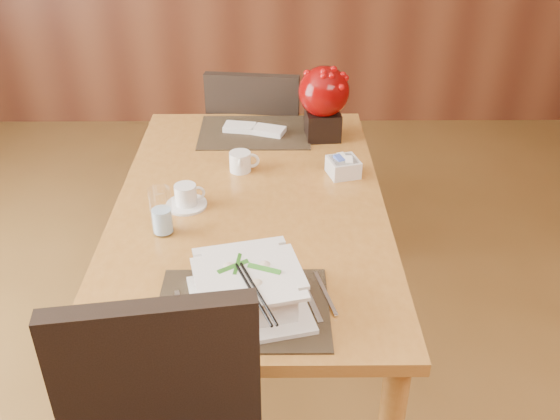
{
  "coord_description": "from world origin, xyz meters",
  "views": [
    {
      "loc": [
        0.09,
        -1.2,
        1.82
      ],
      "look_at": [
        0.1,
        0.35,
        0.87
      ],
      "focal_mm": 40.0,
      "sensor_mm": 36.0,
      "label": 1
    }
  ],
  "objects_px": {
    "sugar_caddy": "(343,167)",
    "bread_plate": "(91,336)",
    "coffee_cup": "(186,197)",
    "dining_table": "(251,226)",
    "far_chair": "(257,149)",
    "water_glass": "(161,211)",
    "creamer_jug": "(240,162)",
    "berry_decor": "(324,98)",
    "soup_setting": "(249,290)"
  },
  "relations": [
    {
      "from": "sugar_caddy",
      "to": "bread_plate",
      "type": "height_order",
      "value": "sugar_caddy"
    },
    {
      "from": "coffee_cup",
      "to": "sugar_caddy",
      "type": "bearing_deg",
      "value": 21.59
    },
    {
      "from": "dining_table",
      "to": "bread_plate",
      "type": "xyz_separation_m",
      "value": [
        -0.37,
        -0.65,
        0.1
      ]
    },
    {
      "from": "far_chair",
      "to": "water_glass",
      "type": "bearing_deg",
      "value": 83.3
    },
    {
      "from": "dining_table",
      "to": "creamer_jug",
      "type": "distance_m",
      "value": 0.26
    },
    {
      "from": "berry_decor",
      "to": "far_chair",
      "type": "relative_size",
      "value": 0.32
    },
    {
      "from": "soup_setting",
      "to": "far_chair",
      "type": "xyz_separation_m",
      "value": [
        -0.02,
        1.42,
        -0.29
      ]
    },
    {
      "from": "dining_table",
      "to": "far_chair",
      "type": "height_order",
      "value": "far_chair"
    },
    {
      "from": "far_chair",
      "to": "berry_decor",
      "type": "bearing_deg",
      "value": 134.04
    },
    {
      "from": "soup_setting",
      "to": "far_chair",
      "type": "bearing_deg",
      "value": 77.12
    },
    {
      "from": "coffee_cup",
      "to": "water_glass",
      "type": "bearing_deg",
      "value": -108.01
    },
    {
      "from": "creamer_jug",
      "to": "sugar_caddy",
      "type": "relative_size",
      "value": 0.98
    },
    {
      "from": "dining_table",
      "to": "water_glass",
      "type": "height_order",
      "value": "water_glass"
    },
    {
      "from": "creamer_jug",
      "to": "sugar_caddy",
      "type": "distance_m",
      "value": 0.37
    },
    {
      "from": "dining_table",
      "to": "soup_setting",
      "type": "bearing_deg",
      "value": -88.28
    },
    {
      "from": "soup_setting",
      "to": "water_glass",
      "type": "relative_size",
      "value": 2.28
    },
    {
      "from": "water_glass",
      "to": "bread_plate",
      "type": "bearing_deg",
      "value": -103.13
    },
    {
      "from": "bread_plate",
      "to": "far_chair",
      "type": "height_order",
      "value": "far_chair"
    },
    {
      "from": "dining_table",
      "to": "berry_decor",
      "type": "bearing_deg",
      "value": 61.44
    },
    {
      "from": "berry_decor",
      "to": "bread_plate",
      "type": "distance_m",
      "value": 1.34
    },
    {
      "from": "coffee_cup",
      "to": "bread_plate",
      "type": "xyz_separation_m",
      "value": [
        -0.16,
        -0.62,
        -0.03
      ]
    },
    {
      "from": "dining_table",
      "to": "far_chair",
      "type": "bearing_deg",
      "value": 90.06
    },
    {
      "from": "water_glass",
      "to": "soup_setting",
      "type": "bearing_deg",
      "value": -52.14
    },
    {
      "from": "soup_setting",
      "to": "creamer_jug",
      "type": "xyz_separation_m",
      "value": [
        -0.06,
        0.76,
        -0.02
      ]
    },
    {
      "from": "far_chair",
      "to": "dining_table",
      "type": "bearing_deg",
      "value": 97.16
    },
    {
      "from": "creamer_jug",
      "to": "sugar_caddy",
      "type": "xyz_separation_m",
      "value": [
        0.37,
        -0.03,
        -0.01
      ]
    },
    {
      "from": "water_glass",
      "to": "creamer_jug",
      "type": "relative_size",
      "value": 1.54
    },
    {
      "from": "soup_setting",
      "to": "bread_plate",
      "type": "relative_size",
      "value": 2.12
    },
    {
      "from": "soup_setting",
      "to": "bread_plate",
      "type": "height_order",
      "value": "soup_setting"
    },
    {
      "from": "soup_setting",
      "to": "coffee_cup",
      "type": "height_order",
      "value": "soup_setting"
    },
    {
      "from": "creamer_jug",
      "to": "far_chair",
      "type": "bearing_deg",
      "value": 83.19
    },
    {
      "from": "coffee_cup",
      "to": "berry_decor",
      "type": "height_order",
      "value": "berry_decor"
    },
    {
      "from": "coffee_cup",
      "to": "creamer_jug",
      "type": "bearing_deg",
      "value": 55.92
    },
    {
      "from": "soup_setting",
      "to": "dining_table",
      "type": "bearing_deg",
      "value": 78.15
    },
    {
      "from": "soup_setting",
      "to": "coffee_cup",
      "type": "distance_m",
      "value": 0.56
    },
    {
      "from": "berry_decor",
      "to": "far_chair",
      "type": "xyz_separation_m",
      "value": [
        -0.28,
        0.37,
        -0.4
      ]
    },
    {
      "from": "dining_table",
      "to": "soup_setting",
      "type": "height_order",
      "value": "soup_setting"
    },
    {
      "from": "bread_plate",
      "to": "dining_table",
      "type": "bearing_deg",
      "value": 60.37
    },
    {
      "from": "sugar_caddy",
      "to": "berry_decor",
      "type": "xyz_separation_m",
      "value": [
        -0.05,
        0.32,
        0.14
      ]
    },
    {
      "from": "far_chair",
      "to": "creamer_jug",
      "type": "bearing_deg",
      "value": 93.49
    },
    {
      "from": "soup_setting",
      "to": "creamer_jug",
      "type": "distance_m",
      "value": 0.77
    },
    {
      "from": "coffee_cup",
      "to": "soup_setting",
      "type": "bearing_deg",
      "value": -66.4
    },
    {
      "from": "berry_decor",
      "to": "water_glass",
      "type": "bearing_deg",
      "value": -127.81
    },
    {
      "from": "dining_table",
      "to": "coffee_cup",
      "type": "bearing_deg",
      "value": -172.97
    },
    {
      "from": "sugar_caddy",
      "to": "berry_decor",
      "type": "distance_m",
      "value": 0.35
    },
    {
      "from": "bread_plate",
      "to": "berry_decor",
      "type": "bearing_deg",
      "value": 60.84
    },
    {
      "from": "creamer_jug",
      "to": "dining_table",
      "type": "bearing_deg",
      "value": -82.45
    },
    {
      "from": "water_glass",
      "to": "far_chair",
      "type": "relative_size",
      "value": 0.17
    },
    {
      "from": "dining_table",
      "to": "far_chair",
      "type": "relative_size",
      "value": 1.62
    },
    {
      "from": "coffee_cup",
      "to": "sugar_caddy",
      "type": "xyz_separation_m",
      "value": [
        0.54,
        0.21,
        -0.0
      ]
    }
  ]
}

